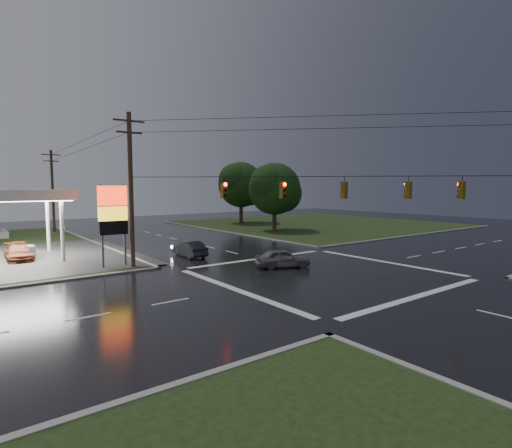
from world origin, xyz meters
TOP-DOWN VIEW (x-y plane):
  - ground at (0.00, 0.00)m, footprint 120.00×120.00m
  - grass_ne at (26.00, 26.00)m, footprint 36.00×36.00m
  - pylon_sign at (-10.50, 10.50)m, footprint 2.00×0.35m
  - utility_pole_nw at (-9.50, 9.50)m, footprint 2.20×0.32m
  - utility_pole_n at (-9.50, 38.00)m, footprint 2.20×0.32m
  - traffic_signals at (0.02, -0.02)m, footprint 26.87×26.87m
  - tree_ne_near at (14.14, 21.99)m, footprint 7.99×6.80m
  - tree_ne_far at (17.15, 33.99)m, footprint 8.46×7.20m
  - car_north at (-4.04, 11.28)m, footprint 1.49×4.06m
  - car_crossing at (-0.74, 3.21)m, footprint 4.28×3.09m
  - car_pump at (-15.71, 17.80)m, footprint 1.91×4.55m

SIDE VIEW (x-z plane):
  - ground at x=0.00m, z-range 0.00..0.00m
  - grass_ne at x=26.00m, z-range 0.00..0.08m
  - car_pump at x=-15.71m, z-range 0.00..1.31m
  - car_north at x=-4.04m, z-range 0.00..1.33m
  - car_crossing at x=-0.74m, z-range 0.00..1.35m
  - pylon_sign at x=-10.50m, z-range 1.01..7.01m
  - utility_pole_n at x=-9.50m, z-range 0.22..10.72m
  - tree_ne_near at x=14.14m, z-range 1.07..10.05m
  - utility_pole_nw at x=-9.50m, z-range 0.22..11.22m
  - tree_ne_far at x=17.15m, z-range 1.28..11.08m
  - traffic_signals at x=0.02m, z-range 5.75..7.22m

